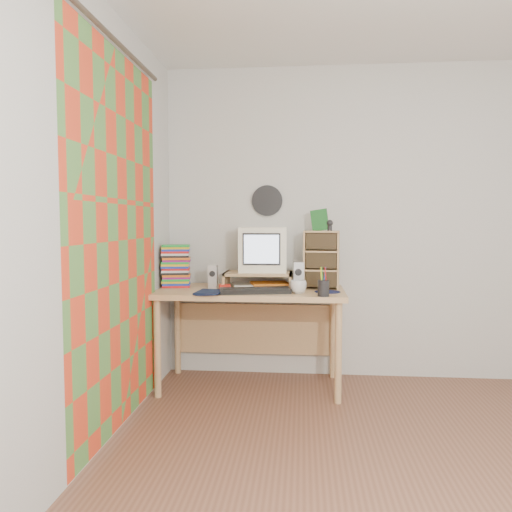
% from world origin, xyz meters
% --- Properties ---
extents(floor, '(3.50, 3.50, 0.00)m').
position_xyz_m(floor, '(0.00, 0.00, 0.00)').
color(floor, brown).
rests_on(floor, ground).
extents(back_wall, '(3.50, 0.00, 3.50)m').
position_xyz_m(back_wall, '(0.00, 1.75, 1.25)').
color(back_wall, silver).
rests_on(back_wall, floor).
extents(left_wall, '(0.00, 3.50, 3.50)m').
position_xyz_m(left_wall, '(-1.75, 0.00, 1.25)').
color(left_wall, silver).
rests_on(left_wall, floor).
extents(curtain, '(0.00, 2.20, 2.20)m').
position_xyz_m(curtain, '(-1.71, 0.48, 1.15)').
color(curtain, red).
rests_on(curtain, left_wall).
extents(wall_disc, '(0.25, 0.02, 0.25)m').
position_xyz_m(wall_disc, '(-0.93, 1.73, 1.43)').
color(wall_disc, black).
rests_on(wall_disc, back_wall).
extents(desk, '(1.40, 0.70, 0.75)m').
position_xyz_m(desk, '(-1.03, 1.44, 0.62)').
color(desk, tan).
rests_on(desk, floor).
extents(monitor_riser, '(0.52, 0.30, 0.12)m').
position_xyz_m(monitor_riser, '(-0.98, 1.48, 0.84)').
color(monitor_riser, tan).
rests_on(monitor_riser, desk).
extents(crt_monitor, '(0.38, 0.38, 0.35)m').
position_xyz_m(crt_monitor, '(-0.95, 1.53, 1.04)').
color(crt_monitor, white).
rests_on(crt_monitor, monitor_riser).
extents(speaker_left, '(0.07, 0.07, 0.18)m').
position_xyz_m(speaker_left, '(-1.32, 1.41, 0.84)').
color(speaker_left, '#BABABF').
rests_on(speaker_left, desk).
extents(speaker_right, '(0.09, 0.09, 0.21)m').
position_xyz_m(speaker_right, '(-0.67, 1.40, 0.85)').
color(speaker_right, '#BABABF').
rests_on(speaker_right, desk).
extents(keyboard, '(0.52, 0.26, 0.03)m').
position_xyz_m(keyboard, '(-0.98, 1.19, 0.77)').
color(keyboard, black).
rests_on(keyboard, desk).
extents(dvd_stack, '(0.23, 0.18, 0.30)m').
position_xyz_m(dvd_stack, '(-1.62, 1.47, 0.90)').
color(dvd_stack, brown).
rests_on(dvd_stack, desk).
extents(cd_rack, '(0.28, 0.17, 0.44)m').
position_xyz_m(cd_rack, '(-0.50, 1.47, 0.97)').
color(cd_rack, tan).
rests_on(cd_rack, desk).
extents(mug, '(0.13, 0.13, 0.09)m').
position_xyz_m(mug, '(-0.67, 1.20, 0.80)').
color(mug, silver).
rests_on(mug, desk).
extents(diary, '(0.23, 0.18, 0.04)m').
position_xyz_m(diary, '(-1.38, 1.13, 0.77)').
color(diary, '#0D1732').
rests_on(diary, desk).
extents(mousepad, '(0.21, 0.21, 0.00)m').
position_xyz_m(mousepad, '(-0.46, 1.29, 0.75)').
color(mousepad, black).
rests_on(mousepad, desk).
extents(pen_cup, '(0.10, 0.10, 0.16)m').
position_xyz_m(pen_cup, '(-0.50, 1.07, 0.83)').
color(pen_cup, black).
rests_on(pen_cup, desk).
extents(papers, '(0.38, 0.31, 0.04)m').
position_xyz_m(papers, '(-0.97, 1.50, 0.77)').
color(papers, silver).
rests_on(papers, desk).
extents(red_box, '(0.09, 0.07, 0.04)m').
position_xyz_m(red_box, '(-1.22, 1.33, 0.77)').
color(red_box, red).
rests_on(red_box, desk).
extents(game_box, '(0.13, 0.06, 0.16)m').
position_xyz_m(game_box, '(-0.51, 1.48, 1.27)').
color(game_box, '#1B6024').
rests_on(game_box, cd_rack).
extents(webcam, '(0.05, 0.05, 0.08)m').
position_xyz_m(webcam, '(-0.44, 1.45, 1.23)').
color(webcam, black).
rests_on(webcam, cd_rack).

